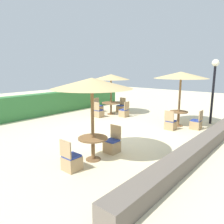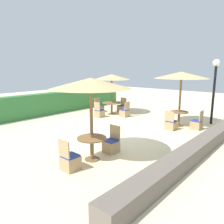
% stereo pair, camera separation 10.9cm
% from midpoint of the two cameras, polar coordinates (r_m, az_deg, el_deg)
% --- Properties ---
extents(ground_plane, '(40.00, 40.00, 0.00)m').
position_cam_midpoint_polar(ground_plane, '(9.87, 2.96, -5.59)').
color(ground_plane, beige).
extents(hedge_row, '(13.00, 0.70, 1.34)m').
position_cam_midpoint_polar(hedge_row, '(14.26, -16.84, 2.01)').
color(hedge_row, '#387A3D').
rests_on(hedge_row, ground_plane).
extents(stone_border, '(10.00, 0.56, 0.48)m').
position_cam_midpoint_polar(stone_border, '(8.23, 22.52, -8.24)').
color(stone_border, '#6B6056').
rests_on(stone_border, ground_plane).
extents(lamp_post, '(0.36, 0.36, 3.32)m').
position_cam_midpoint_polar(lamp_post, '(12.36, 25.54, 7.86)').
color(lamp_post, black).
rests_on(lamp_post, ground_plane).
extents(parasol_front_right, '(2.62, 2.62, 2.71)m').
position_cam_midpoint_polar(parasol_front_right, '(11.23, 17.96, 9.10)').
color(parasol_front_right, brown).
rests_on(parasol_front_right, ground_plane).
extents(round_table_front_right, '(0.90, 0.90, 0.75)m').
position_cam_midpoint_polar(round_table_front_right, '(11.46, 17.35, -0.84)').
color(round_table_front_right, brown).
rests_on(round_table_front_right, ground_plane).
extents(patio_chair_front_right_south, '(0.46, 0.46, 0.93)m').
position_cam_midpoint_polar(patio_chair_front_right_south, '(11.17, 21.48, -2.96)').
color(patio_chair_front_right_south, tan).
rests_on(patio_chair_front_right_south, ground_plane).
extents(patio_chair_front_right_west, '(0.46, 0.46, 0.93)m').
position_cam_midpoint_polar(patio_chair_front_right_west, '(10.73, 15.38, -3.13)').
color(patio_chair_front_right_west, tan).
rests_on(patio_chair_front_right_west, ground_plane).
extents(parasol_back_right, '(2.29, 2.29, 2.51)m').
position_cam_midpoint_polar(parasol_back_right, '(13.56, 0.15, 9.09)').
color(parasol_back_right, brown).
rests_on(parasol_back_right, ground_plane).
extents(round_table_back_right, '(1.18, 1.18, 0.75)m').
position_cam_midpoint_polar(round_table_back_right, '(13.73, 0.15, 1.91)').
color(round_table_back_right, brown).
rests_on(round_table_back_right, ground_plane).
extents(patio_chair_back_right_south, '(0.46, 0.46, 0.93)m').
position_cam_midpoint_polar(patio_chair_back_right_south, '(13.11, 3.55, -0.13)').
color(patio_chair_back_right_south, tan).
rests_on(patio_chair_back_right_south, ground_plane).
extents(patio_chair_back_right_north, '(0.46, 0.46, 0.93)m').
position_cam_midpoint_polar(patio_chair_back_right_north, '(14.54, -3.14, 1.03)').
color(patio_chair_back_right_north, tan).
rests_on(patio_chair_back_right_north, ground_plane).
extents(patio_chair_back_right_east, '(0.46, 0.46, 0.93)m').
position_cam_midpoint_polar(patio_chair_back_right_east, '(14.62, 2.76, 1.09)').
color(patio_chair_back_right_east, tan).
rests_on(patio_chair_back_right_east, ground_plane).
extents(patio_chair_back_right_west, '(0.46, 0.46, 0.93)m').
position_cam_midpoint_polar(patio_chair_back_right_west, '(13.01, -3.09, -0.21)').
color(patio_chair_back_right_west, tan).
rests_on(patio_chair_back_right_west, ground_plane).
extents(parasol_front_left, '(2.47, 2.47, 2.60)m').
position_cam_midpoint_polar(parasol_front_left, '(6.60, -5.11, 7.39)').
color(parasol_front_left, brown).
rests_on(parasol_front_left, ground_plane).
extents(round_table_front_left, '(0.94, 0.94, 0.74)m').
position_cam_midpoint_polar(round_table_front_left, '(6.99, -4.83, -8.09)').
color(round_table_front_left, brown).
rests_on(round_table_front_left, ground_plane).
extents(patio_chair_front_left_west, '(0.46, 0.46, 0.93)m').
position_cam_midpoint_polar(patio_chair_front_left_west, '(6.51, -10.45, -12.53)').
color(patio_chair_front_left_west, tan).
rests_on(patio_chair_front_left_west, ground_plane).
extents(patio_chair_front_left_east, '(0.46, 0.46, 0.93)m').
position_cam_midpoint_polar(patio_chair_front_left_east, '(7.66, 0.25, -8.59)').
color(patio_chair_front_left_east, tan).
rests_on(patio_chair_front_left_east, ground_plane).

